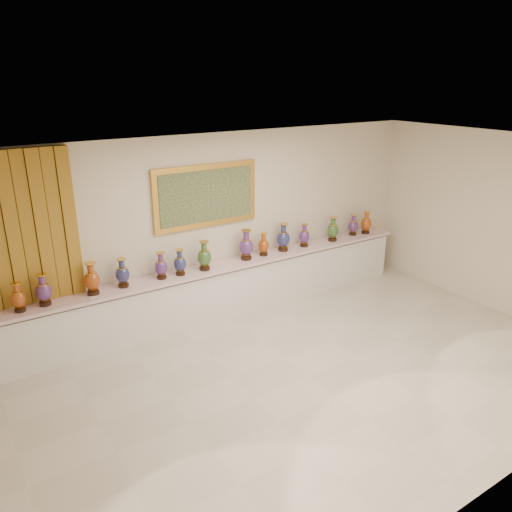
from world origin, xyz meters
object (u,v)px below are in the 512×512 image
at_px(counter, 225,290).
at_px(vase_2, 92,280).
at_px(vase_0, 18,299).
at_px(vase_1, 44,291).

relative_size(counter, vase_2, 15.19).
xyz_separation_m(counter, vase_0, (-3.12, -0.05, 0.64)).
height_order(vase_0, vase_1, vase_1).
distance_m(vase_0, vase_2, 0.97).
height_order(vase_1, vase_2, vase_2).
height_order(vase_0, vase_2, vase_2).
bearing_deg(vase_2, vase_0, -178.74).
bearing_deg(vase_0, vase_1, 4.10).
height_order(counter, vase_0, vase_0).
relative_size(vase_0, vase_2, 0.84).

